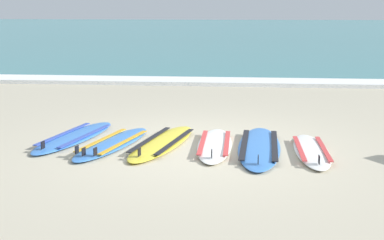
{
  "coord_description": "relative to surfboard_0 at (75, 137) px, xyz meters",
  "views": [
    {
      "loc": [
        0.57,
        -7.62,
        2.11
      ],
      "look_at": [
        -0.21,
        0.84,
        0.25
      ],
      "focal_mm": 49.44,
      "sensor_mm": 36.0,
      "label": 1
    }
  ],
  "objects": [
    {
      "name": "ground_plane",
      "position": [
        2.05,
        -0.39,
        -0.04
      ],
      "size": [
        80.0,
        80.0,
        0.0
      ],
      "primitive_type": "plane",
      "color": "#B7AD93"
    },
    {
      "name": "sea",
      "position": [
        2.05,
        35.73,
        0.01
      ],
      "size": [
        80.0,
        60.0,
        0.1
      ],
      "primitive_type": "cube",
      "color": "teal",
      "rests_on": "ground"
    },
    {
      "name": "wave_foam_strip",
      "position": [
        2.05,
        6.28,
        0.02
      ],
      "size": [
        80.0,
        1.1,
        0.11
      ],
      "primitive_type": "cube",
      "color": "white",
      "rests_on": "ground"
    },
    {
      "name": "surfboard_0",
      "position": [
        0.0,
        0.0,
        0.0
      ],
      "size": [
        1.06,
        2.32,
        0.18
      ],
      "color": "#3875CC",
      "rests_on": "ground"
    },
    {
      "name": "surfboard_1",
      "position": [
        0.7,
        -0.34,
        0.0
      ],
      "size": [
        1.06,
        2.2,
        0.18
      ],
      "color": "#3875CC",
      "rests_on": "ground"
    },
    {
      "name": "surfboard_2",
      "position": [
        1.46,
        -0.22,
        -0.0
      ],
      "size": [
        1.06,
        2.38,
        0.18
      ],
      "color": "yellow",
      "rests_on": "ground"
    },
    {
      "name": "surfboard_3",
      "position": [
        2.26,
        -0.28,
        0.0
      ],
      "size": [
        0.51,
        2.05,
        0.18
      ],
      "color": "white",
      "rests_on": "ground"
    },
    {
      "name": "surfboard_4",
      "position": [
        2.93,
        -0.35,
        -0.0
      ],
      "size": [
        0.74,
        2.51,
        0.18
      ],
      "color": "#3875CC",
      "rests_on": "ground"
    },
    {
      "name": "surfboard_5",
      "position": [
        3.68,
        -0.49,
        0.0
      ],
      "size": [
        0.48,
        1.93,
        0.18
      ],
      "color": "white",
      "rests_on": "ground"
    }
  ]
}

